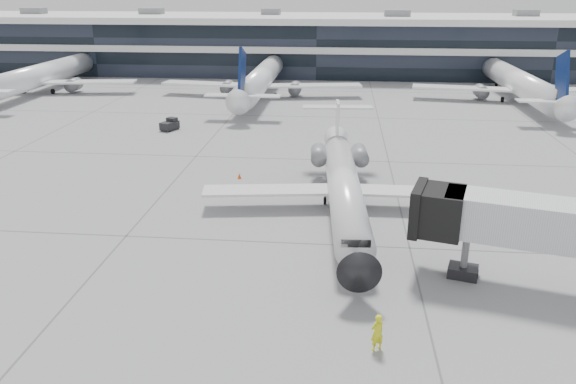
# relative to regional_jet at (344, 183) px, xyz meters

# --- Properties ---
(ground) EXTENTS (220.00, 220.00, 0.00)m
(ground) POSITION_rel_regional_jet_xyz_m (-5.40, -6.69, -2.21)
(ground) COLOR gray
(ground) RESTS_ON ground
(terminal) EXTENTS (170.00, 22.00, 10.00)m
(terminal) POSITION_rel_regional_jet_xyz_m (-5.40, 75.31, 2.79)
(terminal) COLOR black
(terminal) RESTS_ON ground
(bg_jet_left) EXTENTS (32.00, 40.00, 9.60)m
(bg_jet_left) POSITION_rel_regional_jet_xyz_m (-50.40, 48.31, -2.21)
(bg_jet_left) COLOR white
(bg_jet_left) RESTS_ON ground
(bg_jet_center) EXTENTS (32.00, 40.00, 9.60)m
(bg_jet_center) POSITION_rel_regional_jet_xyz_m (-13.40, 48.31, -2.21)
(bg_jet_center) COLOR white
(bg_jet_center) RESTS_ON ground
(bg_jet_right) EXTENTS (32.00, 40.00, 9.60)m
(bg_jet_right) POSITION_rel_regional_jet_xyz_m (26.60, 48.31, -2.21)
(bg_jet_right) COLOR white
(bg_jet_right) RESTS_ON ground
(regional_jet) EXTENTS (22.40, 27.97, 6.46)m
(regional_jet) POSITION_rel_regional_jet_xyz_m (0.00, 0.00, 0.00)
(regional_jet) COLOR white
(regional_jet) RESTS_ON ground
(ramp_worker) EXTENTS (0.87, 0.79, 1.99)m
(ramp_worker) POSITION_rel_regional_jet_xyz_m (1.75, -18.38, -1.21)
(ramp_worker) COLOR yellow
(ramp_worker) RESTS_ON ground
(traffic_cone) EXTENTS (0.43, 0.43, 0.54)m
(traffic_cone) POSITION_rel_regional_jet_xyz_m (-9.59, 6.68, -1.95)
(traffic_cone) COLOR #EA4D0C
(traffic_cone) RESTS_ON ground
(far_tug) EXTENTS (2.17, 2.64, 1.46)m
(far_tug) POSITION_rel_regional_jet_xyz_m (-21.44, 24.23, -1.55)
(far_tug) COLOR black
(far_tug) RESTS_ON ground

